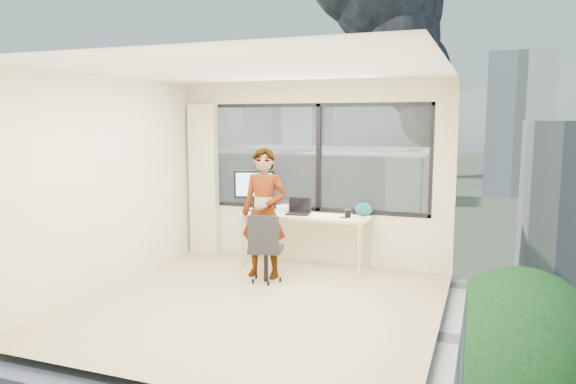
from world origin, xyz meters
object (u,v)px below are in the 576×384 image
at_px(chair, 266,247).
at_px(laptop, 298,207).
at_px(person, 264,213).
at_px(monitor, 254,190).
at_px(handbag, 364,209).
at_px(desk, 304,240).
at_px(game_console, 290,208).

height_order(chair, laptop, laptop).
relative_size(chair, person, 0.53).
relative_size(monitor, handbag, 2.41).
relative_size(desk, chair, 1.98).
height_order(game_console, laptop, laptop).
relative_size(chair, monitor, 1.54).
bearing_deg(chair, monitor, 108.29).
bearing_deg(handbag, person, -136.28).
xyz_separation_m(monitor, handbag, (1.60, 0.12, -0.20)).
xyz_separation_m(monitor, laptop, (0.72, -0.10, -0.19)).
relative_size(game_console, handbag, 1.33).
height_order(desk, chair, chair).
xyz_separation_m(desk, chair, (-0.23, -0.85, 0.08)).
distance_m(desk, handbag, 0.95).
bearing_deg(chair, desk, 61.49).
xyz_separation_m(desk, monitor, (-0.80, 0.07, 0.67)).
bearing_deg(person, monitor, 122.31).
distance_m(chair, monitor, 1.24).
bearing_deg(person, game_console, 87.43).
bearing_deg(handbag, chair, -127.31).
bearing_deg(laptop, desk, 16.03).
bearing_deg(person, laptop, 67.08).
relative_size(person, laptop, 5.05).
relative_size(desk, handbag, 7.34).
xyz_separation_m(person, game_console, (0.03, 0.89, -0.06)).
xyz_separation_m(desk, game_console, (-0.31, 0.24, 0.41)).
bearing_deg(game_console, chair, -84.58).
bearing_deg(desk, game_console, 141.81).
height_order(chair, game_console, chair).
distance_m(desk, chair, 0.89).
height_order(person, monitor, person).
bearing_deg(chair, person, 104.32).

